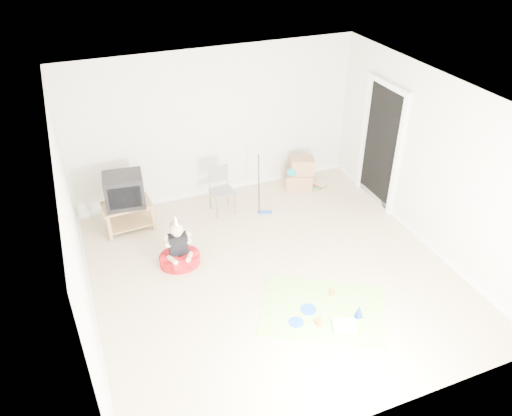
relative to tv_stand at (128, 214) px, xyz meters
name	(u,v)px	position (x,y,z in m)	size (l,w,h in m)	color
ground	(273,273)	(1.71, -1.89, -0.28)	(5.00, 5.00, 0.00)	#CBB591
doorway_recess	(381,147)	(4.19, -0.69, 0.75)	(0.02, 0.90, 2.05)	black
tv_stand	(128,214)	(0.00, 0.00, 0.00)	(0.78, 0.52, 0.47)	#9A7345
crt_tv	(124,190)	(0.00, 0.00, 0.45)	(0.59, 0.49, 0.51)	black
folding_chair	(222,191)	(1.57, -0.08, 0.12)	(0.39, 0.37, 0.81)	gray
cardboard_boxes	(300,174)	(3.13, 0.16, 0.01)	(0.59, 0.51, 0.60)	#A4734F
floor_mop	(265,200)	(2.21, -0.40, -0.01)	(0.26, 0.32, 0.99)	blue
book_pile	(319,184)	(3.50, 0.06, -0.24)	(0.25, 0.28, 0.08)	#297D4C
seated_woman	(179,254)	(0.52, -1.19, -0.09)	(0.64, 0.64, 0.85)	#B11016
party_mat	(323,309)	(2.03, -2.81, -0.27)	(1.60, 1.16, 0.01)	#DC2E78
birthday_cake	(344,327)	(2.11, -3.22, -0.24)	(0.35, 0.32, 0.14)	silver
blue_plate_near	(308,309)	(1.85, -2.75, -0.27)	(0.21, 0.21, 0.01)	blue
blue_plate_far	(296,322)	(1.60, -2.90, -0.27)	(0.20, 0.20, 0.01)	blue
orange_cup_near	(332,293)	(2.27, -2.62, -0.23)	(0.07, 0.07, 0.08)	#D26117
orange_cup_far	(319,322)	(1.85, -3.04, -0.23)	(0.08, 0.08, 0.09)	#D26117
blue_party_hat	(359,311)	(2.40, -3.10, -0.18)	(0.12, 0.12, 0.17)	#1B3BC3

